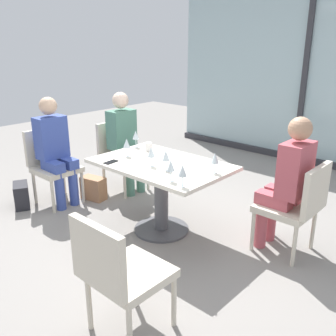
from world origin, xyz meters
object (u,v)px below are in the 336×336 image
(chair_far_left, at_px, (120,152))
(wine_glass_0, at_px, (171,166))
(wine_glass_1, at_px, (151,153))
(wine_glass_4, at_px, (136,135))
(chair_far_right, at_px, (297,203))
(wine_glass_6, at_px, (182,171))
(handbag_0, at_px, (93,188))
(handbag_1, at_px, (22,195))
(wine_glass_2, at_px, (215,159))
(dining_table_main, at_px, (161,180))
(wine_glass_5, at_px, (127,144))
(person_far_left, at_px, (125,138))
(person_side_end, at_px, (55,147))
(cell_phone_on_table, at_px, (111,162))
(chair_side_end, at_px, (52,162))
(person_far_right, at_px, (288,179))
(coffee_cup, at_px, (149,147))
(wine_glass_3, at_px, (166,156))
(chair_front_right, at_px, (118,270))

(chair_far_left, bearing_deg, wine_glass_0, -26.56)
(wine_glass_1, relative_size, wine_glass_4, 1.00)
(chair_far_right, distance_m, wine_glass_6, 1.10)
(handbag_0, relative_size, handbag_1, 1.00)
(wine_glass_6, bearing_deg, wine_glass_2, 90.50)
(dining_table_main, distance_m, wine_glass_5, 0.52)
(person_far_left, xyz_separation_m, person_side_end, (-0.29, -0.81, 0.00))
(wine_glass_0, distance_m, wine_glass_2, 0.45)
(cell_phone_on_table, bearing_deg, chair_side_end, 175.54)
(handbag_1, bearing_deg, person_far_right, 49.96)
(wine_glass_2, distance_m, wine_glass_4, 1.15)
(wine_glass_0, distance_m, cell_phone_on_table, 0.78)
(person_far_right, distance_m, wine_glass_4, 1.70)
(chair_far_left, height_order, chair_side_end, same)
(wine_glass_2, distance_m, coffee_cup, 0.94)
(wine_glass_6, bearing_deg, wine_glass_4, 154.08)
(person_far_left, distance_m, person_side_end, 0.86)
(wine_glass_3, height_order, cell_phone_on_table, wine_glass_3)
(person_far_left, relative_size, handbag_0, 4.20)
(person_side_end, distance_m, wine_glass_4, 0.96)
(wine_glass_1, bearing_deg, person_side_end, -172.04)
(chair_side_end, bearing_deg, wine_glass_5, 13.08)
(chair_far_right, bearing_deg, person_far_left, 180.00)
(wine_glass_5, bearing_deg, handbag_0, 172.60)
(wine_glass_6, distance_m, coffee_cup, 1.09)
(person_far_left, relative_size, wine_glass_6, 6.81)
(wine_glass_5, relative_size, handbag_0, 0.62)
(dining_table_main, bearing_deg, person_far_right, 24.35)
(wine_glass_3, relative_size, coffee_cup, 2.06)
(wine_glass_2, xyz_separation_m, wine_glass_5, (-0.96, -0.19, 0.00))
(wine_glass_0, relative_size, coffee_cup, 2.06)
(person_far_right, relative_size, wine_glass_6, 6.81)
(chair_side_end, xyz_separation_m, handbag_1, (-0.13, -0.36, -0.36))
(person_side_end, distance_m, handbag_0, 0.69)
(wine_glass_2, relative_size, handbag_1, 0.62)
(chair_side_end, bearing_deg, person_far_right, 17.65)
(dining_table_main, relative_size, wine_glass_2, 7.11)
(chair_far_right, relative_size, handbag_1, 2.90)
(chair_front_right, relative_size, person_side_end, 0.69)
(coffee_cup, relative_size, handbag_0, 0.30)
(person_side_end, height_order, handbag_0, person_side_end)
(wine_glass_5, bearing_deg, chair_far_right, 19.48)
(dining_table_main, height_order, handbag_1, dining_table_main)
(wine_glass_4, bearing_deg, person_far_left, 151.26)
(chair_far_right, xyz_separation_m, person_far_right, (-0.11, 0.00, 0.20))
(person_side_end, distance_m, handbag_1, 0.71)
(dining_table_main, bearing_deg, handbag_1, -157.04)
(dining_table_main, relative_size, cell_phone_on_table, 9.13)
(wine_glass_1, relative_size, wine_glass_5, 1.00)
(chair_far_right, height_order, coffee_cup, chair_far_right)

